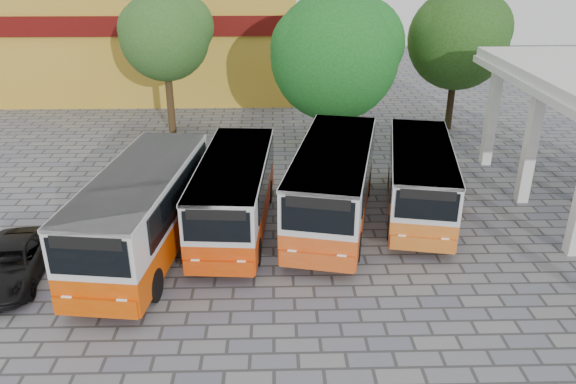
{
  "coord_description": "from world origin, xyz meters",
  "views": [
    {
      "loc": [
        -2.44,
        -14.87,
        9.85
      ],
      "look_at": [
        -1.94,
        3.94,
        1.5
      ],
      "focal_mm": 35.0,
      "sensor_mm": 36.0,
      "label": 1
    }
  ],
  "objects_px": {
    "bus_far_left": "(143,208)",
    "bus_far_right": "(420,176)",
    "parked_car": "(11,263)",
    "bus_centre_left": "(234,190)",
    "bus_centre_right": "(333,180)"
  },
  "relations": [
    {
      "from": "bus_far_left",
      "to": "bus_far_right",
      "type": "xyz_separation_m",
      "value": [
        10.09,
        2.96,
        -0.17
      ]
    },
    {
      "from": "bus_far_right",
      "to": "parked_car",
      "type": "xyz_separation_m",
      "value": [
        -14.04,
        -4.52,
        -0.97
      ]
    },
    {
      "from": "bus_centre_left",
      "to": "bus_far_right",
      "type": "xyz_separation_m",
      "value": [
        7.13,
        1.24,
        -0.02
      ]
    },
    {
      "from": "bus_centre_right",
      "to": "bus_far_right",
      "type": "relative_size",
      "value": 1.12
    },
    {
      "from": "bus_centre_left",
      "to": "bus_centre_right",
      "type": "height_order",
      "value": "bus_centre_right"
    },
    {
      "from": "bus_far_left",
      "to": "bus_centre_right",
      "type": "distance_m",
      "value": 7.0
    },
    {
      "from": "bus_far_right",
      "to": "parked_car",
      "type": "bearing_deg",
      "value": -151.16
    },
    {
      "from": "bus_far_left",
      "to": "parked_car",
      "type": "height_order",
      "value": "bus_far_left"
    },
    {
      "from": "bus_far_right",
      "to": "bus_centre_left",
      "type": "bearing_deg",
      "value": -159.12
    },
    {
      "from": "bus_far_left",
      "to": "bus_centre_left",
      "type": "relative_size",
      "value": 1.1
    },
    {
      "from": "bus_centre_right",
      "to": "bus_far_right",
      "type": "bearing_deg",
      "value": 24.56
    },
    {
      "from": "bus_far_left",
      "to": "bus_centre_right",
      "type": "relative_size",
      "value": 0.98
    },
    {
      "from": "bus_centre_left",
      "to": "bus_centre_right",
      "type": "distance_m",
      "value": 3.71
    },
    {
      "from": "bus_far_right",
      "to": "parked_car",
      "type": "distance_m",
      "value": 14.78
    },
    {
      "from": "bus_far_left",
      "to": "bus_centre_right",
      "type": "bearing_deg",
      "value": 25.58
    }
  ]
}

